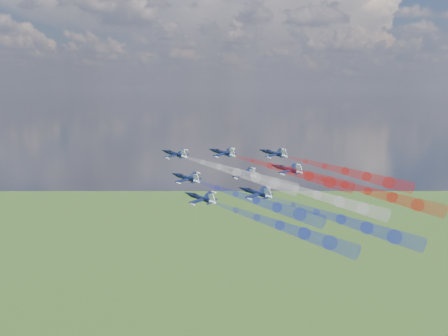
% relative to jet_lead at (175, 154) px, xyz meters
% --- Properties ---
extents(jet_lead, '(15.79, 14.65, 7.20)m').
position_rel_jet_lead_xyz_m(jet_lead, '(0.00, 0.00, 0.00)').
color(jet_lead, black).
extents(trail_lead, '(42.78, 21.62, 11.15)m').
position_rel_jet_lead_xyz_m(trail_lead, '(25.59, -10.50, -3.85)').
color(trail_lead, white).
extents(jet_inner_left, '(15.79, 14.65, 7.20)m').
position_rel_jet_lead_xyz_m(jet_inner_left, '(9.56, -14.71, -5.79)').
color(jet_inner_left, black).
extents(trail_inner_left, '(42.78, 21.62, 11.15)m').
position_rel_jet_lead_xyz_m(trail_inner_left, '(35.15, -25.20, -9.65)').
color(trail_inner_left, '#1824CF').
extents(jet_inner_right, '(15.79, 14.65, 7.20)m').
position_rel_jet_lead_xyz_m(jet_inner_right, '(16.31, 5.09, 0.43)').
color(jet_inner_right, black).
extents(trail_inner_right, '(42.78, 21.62, 11.15)m').
position_rel_jet_lead_xyz_m(trail_inner_right, '(41.90, -5.41, -3.43)').
color(trail_inner_right, red).
extents(jet_outer_left, '(15.79, 14.65, 7.20)m').
position_rel_jet_lead_xyz_m(jet_outer_left, '(19.08, -28.35, -9.19)').
color(jet_outer_left, black).
extents(trail_outer_left, '(42.78, 21.62, 11.15)m').
position_rel_jet_lead_xyz_m(trail_outer_left, '(44.67, -38.85, -13.04)').
color(trail_outer_left, '#1824CF').
extents(jet_center_third, '(15.79, 14.65, 7.20)m').
position_rel_jet_lead_xyz_m(jet_center_third, '(26.62, -7.22, -4.65)').
color(jet_center_third, black).
extents(trail_center_third, '(42.78, 21.62, 11.15)m').
position_rel_jet_lead_xyz_m(trail_center_third, '(52.21, -17.72, -8.50)').
color(trail_center_third, white).
extents(jet_outer_right, '(15.79, 14.65, 7.20)m').
position_rel_jet_lead_xyz_m(jet_outer_right, '(33.92, 10.87, 0.09)').
color(jet_outer_right, black).
extents(trail_outer_right, '(42.78, 21.62, 11.15)m').
position_rel_jet_lead_xyz_m(trail_outer_right, '(59.51, 0.37, -3.76)').
color(trail_outer_right, red).
extents(jet_rear_left, '(15.79, 14.65, 7.20)m').
position_rel_jet_lead_xyz_m(jet_rear_left, '(34.67, -22.54, -7.89)').
color(jet_rear_left, black).
extents(trail_rear_left, '(42.78, 21.62, 11.15)m').
position_rel_jet_lead_xyz_m(trail_rear_left, '(60.26, -33.04, -11.74)').
color(trail_rear_left, '#1824CF').
extents(jet_rear_right, '(15.79, 14.65, 7.20)m').
position_rel_jet_lead_xyz_m(jet_rear_right, '(41.36, -5.15, -3.03)').
color(jet_rear_right, black).
extents(trail_rear_right, '(42.78, 21.62, 11.15)m').
position_rel_jet_lead_xyz_m(trail_rear_right, '(66.95, -15.64, -6.88)').
color(trail_rear_right, red).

